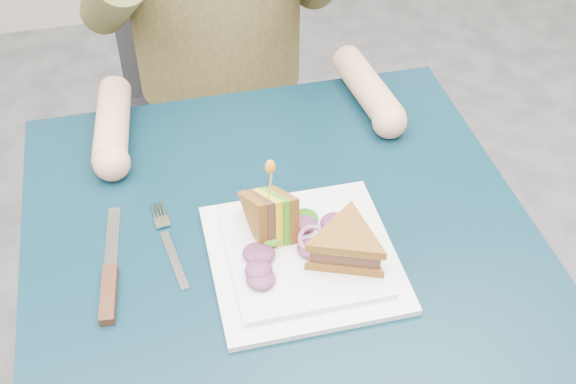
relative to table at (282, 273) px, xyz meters
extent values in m
cube|color=black|center=(0.00, 0.00, 0.06)|extent=(0.75, 0.75, 0.03)
cylinder|color=#595B5E|center=(-0.32, 0.32, -0.30)|extent=(0.04, 0.04, 0.70)
cylinder|color=#595B5E|center=(0.32, 0.32, -0.30)|extent=(0.04, 0.04, 0.70)
cube|color=#47474C|center=(0.00, 0.61, -0.20)|extent=(0.42, 0.40, 0.04)
cube|color=#47474C|center=(0.00, 0.79, 0.05)|extent=(0.42, 0.03, 0.46)
cylinder|color=#47474C|center=(-0.18, 0.44, -0.44)|extent=(0.02, 0.02, 0.43)
cylinder|color=#47474C|center=(0.18, 0.44, -0.44)|extent=(0.02, 0.02, 0.43)
cylinder|color=#47474C|center=(-0.18, 0.78, -0.44)|extent=(0.02, 0.02, 0.43)
cylinder|color=#47474C|center=(0.18, 0.78, -0.44)|extent=(0.02, 0.02, 0.43)
cylinder|color=tan|center=(-0.23, 0.30, 0.11)|extent=(0.08, 0.20, 0.06)
sphere|color=tan|center=(-0.23, 0.20, 0.11)|extent=(0.06, 0.06, 0.06)
cylinder|color=tan|center=(0.23, 0.30, 0.11)|extent=(0.08, 0.20, 0.06)
sphere|color=tan|center=(0.23, 0.20, 0.11)|extent=(0.06, 0.06, 0.06)
cube|color=white|center=(0.02, -0.05, 0.08)|extent=(0.26, 0.26, 0.01)
cube|color=white|center=(0.02, -0.05, 0.09)|extent=(0.21, 0.21, 0.01)
cube|color=silver|center=(-0.16, -0.01, 0.08)|extent=(0.03, 0.12, 0.00)
cube|color=silver|center=(-0.17, 0.07, 0.08)|extent=(0.02, 0.02, 0.00)
cube|color=silver|center=(-0.18, 0.10, 0.08)|extent=(0.01, 0.03, 0.00)
cube|color=silver|center=(-0.17, 0.10, 0.08)|extent=(0.01, 0.03, 0.00)
cube|color=silver|center=(-0.17, 0.10, 0.08)|extent=(0.01, 0.03, 0.00)
cube|color=silver|center=(-0.16, 0.10, 0.08)|extent=(0.01, 0.03, 0.00)
cube|color=silver|center=(-0.24, 0.05, 0.08)|extent=(0.03, 0.14, 0.00)
cube|color=black|center=(-0.25, -0.05, 0.09)|extent=(0.03, 0.10, 0.01)
cylinder|color=silver|center=(-0.25, -0.03, 0.09)|extent=(0.01, 0.01, 0.00)
cylinder|color=silver|center=(-0.26, -0.08, 0.09)|extent=(0.01, 0.01, 0.00)
cylinder|color=tan|center=(-0.02, 0.00, 0.20)|extent=(0.01, 0.01, 0.06)
ellipsoid|color=orange|center=(-0.02, 0.00, 0.23)|extent=(0.01, 0.01, 0.02)
torus|color=#9E4C7A|center=(0.03, -0.04, 0.11)|extent=(0.04, 0.04, 0.02)
camera|label=1|loc=(-0.16, -0.71, 0.86)|focal=45.00mm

